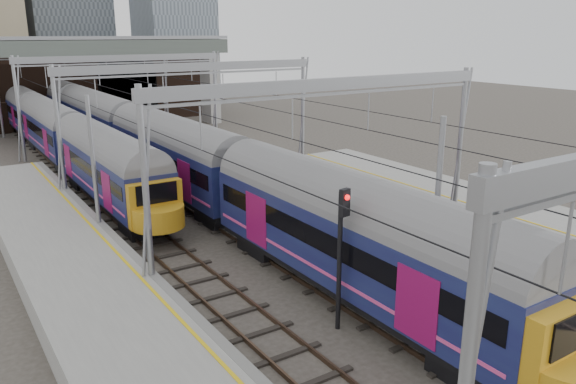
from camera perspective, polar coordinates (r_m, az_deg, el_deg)
ground at (r=20.33m, az=18.36°, el=-13.33°), size 160.00×160.00×0.00m
platform_left at (r=16.52m, az=-13.46°, el=-18.04°), size 4.32×55.00×1.12m
tracks at (r=30.93m, az=-3.68°, el=-2.24°), size 14.40×80.00×0.22m
overhead_line at (r=35.31m, az=-9.18°, el=10.74°), size 16.80×80.00×8.00m
retaining_wall at (r=64.73m, az=-19.30°, el=10.38°), size 28.00×2.75×9.00m
overbridge at (r=58.46m, az=-19.43°, el=12.75°), size 28.00×3.00×9.25m
train_main at (r=41.92m, az=-15.59°, el=5.59°), size 2.87×66.33×4.91m
train_second at (r=47.72m, az=-22.80°, el=5.94°), size 2.61×45.37×4.56m
signal_near_left at (r=18.25m, az=5.42°, el=-5.16°), size 0.38×0.47×4.96m
signal_near_centre at (r=18.00m, az=15.10°, el=-6.75°), size 0.36×0.46×4.54m
equip_cover_a at (r=24.11m, az=17.75°, el=-8.37°), size 0.91×0.77×0.09m
equip_cover_b at (r=24.24m, az=5.74°, el=-7.52°), size 0.75×0.54×0.09m
equip_cover_c at (r=21.59m, az=22.87°, el=-11.88°), size 0.78×0.55×0.09m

